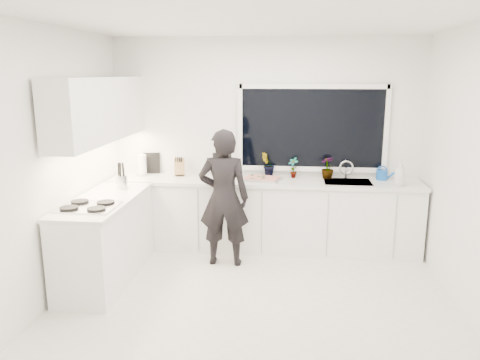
# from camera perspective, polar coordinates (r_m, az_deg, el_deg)

# --- Properties ---
(floor) EXTENTS (4.00, 3.50, 0.02)m
(floor) POSITION_cam_1_polar(r_m,az_deg,el_deg) (4.90, 1.76, -14.47)
(floor) COLOR beige
(floor) RESTS_ON ground
(wall_back) EXTENTS (4.00, 0.02, 2.70)m
(wall_back) POSITION_cam_1_polar(r_m,az_deg,el_deg) (6.17, 3.11, 4.57)
(wall_back) COLOR white
(wall_back) RESTS_ON ground
(wall_left) EXTENTS (0.02, 3.50, 2.70)m
(wall_left) POSITION_cam_1_polar(r_m,az_deg,el_deg) (5.00, -21.73, 1.71)
(wall_left) COLOR white
(wall_left) RESTS_ON ground
(wall_right) EXTENTS (0.02, 3.50, 2.70)m
(wall_right) POSITION_cam_1_polar(r_m,az_deg,el_deg) (4.74, 26.89, 0.66)
(wall_right) COLOR white
(wall_right) RESTS_ON ground
(ceiling) EXTENTS (4.00, 3.50, 0.02)m
(ceiling) POSITION_cam_1_polar(r_m,az_deg,el_deg) (4.38, 2.02, 19.04)
(ceiling) COLOR white
(ceiling) RESTS_ON wall_back
(window) EXTENTS (1.80, 0.02, 1.00)m
(window) POSITION_cam_1_polar(r_m,az_deg,el_deg) (6.11, 8.77, 6.24)
(window) COLOR black
(window) RESTS_ON wall_back
(base_cabinets_back) EXTENTS (3.92, 0.58, 0.88)m
(base_cabinets_back) POSITION_cam_1_polar(r_m,az_deg,el_deg) (6.07, 2.84, -4.38)
(base_cabinets_back) COLOR white
(base_cabinets_back) RESTS_ON floor
(base_cabinets_left) EXTENTS (0.58, 1.60, 0.88)m
(base_cabinets_left) POSITION_cam_1_polar(r_m,az_deg,el_deg) (5.40, -15.99, -7.10)
(base_cabinets_left) COLOR white
(base_cabinets_left) RESTS_ON floor
(countertop_back) EXTENTS (3.94, 0.62, 0.04)m
(countertop_back) POSITION_cam_1_polar(r_m,az_deg,el_deg) (5.94, 2.89, -0.17)
(countertop_back) COLOR silver
(countertop_back) RESTS_ON base_cabinets_back
(countertop_left) EXTENTS (0.62, 1.60, 0.04)m
(countertop_left) POSITION_cam_1_polar(r_m,az_deg,el_deg) (5.27, -16.30, -2.39)
(countertop_left) COLOR silver
(countertop_left) RESTS_ON base_cabinets_left
(upper_cabinets) EXTENTS (0.34, 2.10, 0.70)m
(upper_cabinets) POSITION_cam_1_polar(r_m,az_deg,el_deg) (5.48, -16.72, 8.26)
(upper_cabinets) COLOR white
(upper_cabinets) RESTS_ON wall_left
(sink) EXTENTS (0.58, 0.42, 0.14)m
(sink) POSITION_cam_1_polar(r_m,az_deg,el_deg) (6.00, 12.96, -0.67)
(sink) COLOR silver
(sink) RESTS_ON countertop_back
(faucet) EXTENTS (0.03, 0.03, 0.22)m
(faucet) POSITION_cam_1_polar(r_m,az_deg,el_deg) (6.16, 12.82, 1.21)
(faucet) COLOR silver
(faucet) RESTS_ON countertop_back
(stovetop) EXTENTS (0.56, 0.48, 0.03)m
(stovetop) POSITION_cam_1_polar(r_m,az_deg,el_deg) (4.96, -18.06, -3.04)
(stovetop) COLOR black
(stovetop) RESTS_ON countertop_left
(person) EXTENTS (0.60, 0.40, 1.63)m
(person) POSITION_cam_1_polar(r_m,az_deg,el_deg) (5.48, -1.99, -2.21)
(person) COLOR black
(person) RESTS_ON floor
(pizza_tray) EXTENTS (0.52, 0.43, 0.03)m
(pizza_tray) POSITION_cam_1_polar(r_m,az_deg,el_deg) (5.92, 2.67, 0.12)
(pizza_tray) COLOR silver
(pizza_tray) RESTS_ON countertop_back
(pizza) EXTENTS (0.47, 0.38, 0.01)m
(pizza) POSITION_cam_1_polar(r_m,az_deg,el_deg) (5.91, 2.67, 0.28)
(pizza) COLOR #A93216
(pizza) RESTS_ON pizza_tray
(watering_can) EXTENTS (0.18, 0.18, 0.13)m
(watering_can) POSITION_cam_1_polar(r_m,az_deg,el_deg) (6.19, 16.90, 0.62)
(watering_can) COLOR #1351B4
(watering_can) RESTS_ON countertop_back
(paper_towel_roll) EXTENTS (0.14, 0.14, 0.26)m
(paper_towel_roll) POSITION_cam_1_polar(r_m,az_deg,el_deg) (6.31, -11.83, 1.73)
(paper_towel_roll) COLOR white
(paper_towel_roll) RESTS_ON countertop_back
(knife_block) EXTENTS (0.15, 0.12, 0.22)m
(knife_block) POSITION_cam_1_polar(r_m,az_deg,el_deg) (6.22, -7.38, 1.55)
(knife_block) COLOR #9D7449
(knife_block) RESTS_ON countertop_back
(utensil_crock) EXTENTS (0.16, 0.16, 0.16)m
(utensil_crock) POSITION_cam_1_polar(r_m,az_deg,el_deg) (5.63, -14.21, -0.24)
(utensil_crock) COLOR #AEADB2
(utensil_crock) RESTS_ON countertop_left
(picture_frame_large) EXTENTS (0.22, 0.06, 0.28)m
(picture_frame_large) POSITION_cam_1_polar(r_m,az_deg,el_deg) (6.42, -10.71, 2.05)
(picture_frame_large) COLOR black
(picture_frame_large) RESTS_ON countertop_back
(picture_frame_small) EXTENTS (0.24, 0.11, 0.30)m
(picture_frame_small) POSITION_cam_1_polar(r_m,az_deg,el_deg) (6.21, -2.15, 2.00)
(picture_frame_small) COLOR black
(picture_frame_small) RESTS_ON countertop_back
(herb_plants) EXTENTS (0.99, 0.22, 0.32)m
(herb_plants) POSITION_cam_1_polar(r_m,az_deg,el_deg) (6.07, 6.68, 1.65)
(herb_plants) COLOR #26662D
(herb_plants) RESTS_ON countertop_back
(soap_bottles) EXTENTS (0.13, 0.13, 0.32)m
(soap_bottles) POSITION_cam_1_polar(r_m,az_deg,el_deg) (5.91, 18.93, 0.70)
(soap_bottles) COLOR #D8BF66
(soap_bottles) RESTS_ON countertop_back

